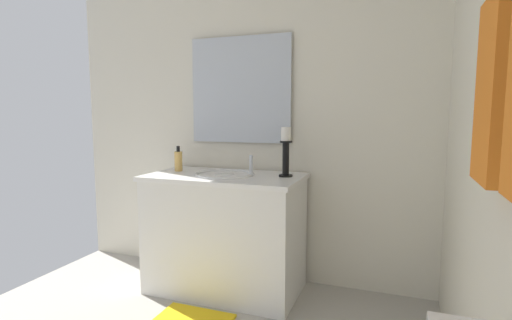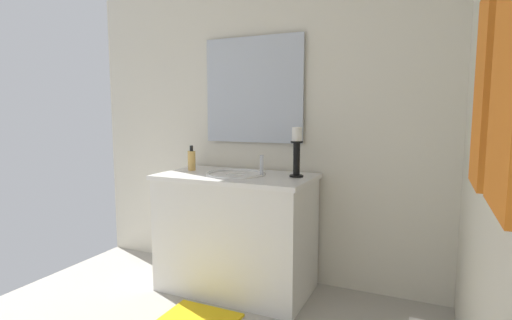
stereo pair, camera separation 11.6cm
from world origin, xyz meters
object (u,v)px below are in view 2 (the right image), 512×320
object	(u,v)px
candle_holder_tall	(297,150)
towel_near_vanity	(485,90)
sink_basin	(236,180)
towel_center	(512,72)
soap_bottle	(192,160)
vanity_cabinet	(236,232)
mirror	(253,90)

from	to	relation	value
candle_holder_tall	towel_near_vanity	size ratio (longest dim) A/B	0.64
sink_basin	candle_holder_tall	size ratio (longest dim) A/B	1.25
towel_center	candle_holder_tall	bearing A→B (deg)	-150.26
soap_bottle	towel_near_vanity	xyz separation A→B (m)	(1.18, 1.70, 0.39)
vanity_cabinet	towel_near_vanity	world-z (taller)	towel_near_vanity
vanity_cabinet	towel_near_vanity	xyz separation A→B (m)	(1.14, 1.32, 0.87)
candle_holder_tall	towel_near_vanity	bearing A→B (deg)	37.07
candle_holder_tall	soap_bottle	size ratio (longest dim) A/B	1.79
mirror	towel_near_vanity	size ratio (longest dim) A/B	1.51
mirror	towel_near_vanity	world-z (taller)	mirror
towel_center	soap_bottle	bearing A→B (deg)	-132.74
vanity_cabinet	towel_center	bearing A→B (deg)	40.80
vanity_cabinet	mirror	world-z (taller)	mirror
candle_holder_tall	towel_near_vanity	xyz separation A→B (m)	(1.21, 0.91, 0.30)
towel_near_vanity	towel_center	world-z (taller)	same
mirror	soap_bottle	xyz separation A→B (m)	(0.24, -0.38, -0.50)
sink_basin	towel_near_vanity	size ratio (longest dim) A/B	0.80
sink_basin	candle_holder_tall	distance (m)	0.46
mirror	soap_bottle	bearing A→B (deg)	-58.42
sink_basin	towel_near_vanity	xyz separation A→B (m)	(1.14, 1.32, 0.51)
vanity_cabinet	towel_center	world-z (taller)	towel_center
soap_bottle	towel_near_vanity	world-z (taller)	towel_near_vanity
soap_bottle	candle_holder_tall	bearing A→B (deg)	91.99
vanity_cabinet	towel_near_vanity	bearing A→B (deg)	49.22
vanity_cabinet	towel_center	xyz separation A→B (m)	(1.53, 1.32, 0.88)
vanity_cabinet	sink_basin	xyz separation A→B (m)	(-0.00, 0.00, 0.36)
sink_basin	towel_center	distance (m)	2.08
soap_bottle	towel_center	bearing A→B (deg)	47.26
candle_holder_tall	towel_center	distance (m)	1.87
sink_basin	candle_holder_tall	xyz separation A→B (m)	(-0.07, 0.40, 0.21)
vanity_cabinet	sink_basin	distance (m)	0.36
mirror	sink_basin	bearing A→B (deg)	0.20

